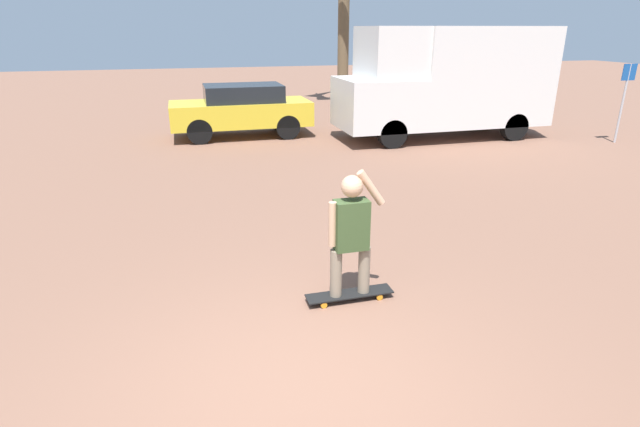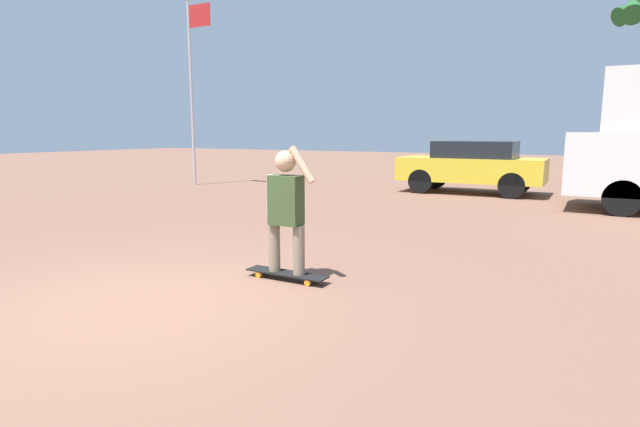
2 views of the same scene
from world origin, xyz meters
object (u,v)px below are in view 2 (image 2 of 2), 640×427
(person_skateboarder, at_px, (286,204))
(flagpole, at_px, (193,78))
(skateboard, at_px, (287,274))
(parked_car_yellow, at_px, (472,165))

(person_skateboarder, xyz_separation_m, flagpole, (-8.70, 7.89, 2.62))
(skateboard, distance_m, person_skateboarder, 0.85)
(person_skateboarder, relative_size, parked_car_yellow, 0.37)
(flagpole, bearing_deg, parked_car_yellow, 13.69)
(skateboard, height_order, person_skateboarder, person_skateboarder)
(skateboard, bearing_deg, parked_car_yellow, 90.09)
(parked_car_yellow, bearing_deg, person_skateboarder, -89.91)
(skateboard, xyz_separation_m, person_skateboarder, (-0.00, 0.00, 0.85))
(parked_car_yellow, bearing_deg, skateboard, -89.91)
(skateboard, relative_size, parked_car_yellow, 0.26)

